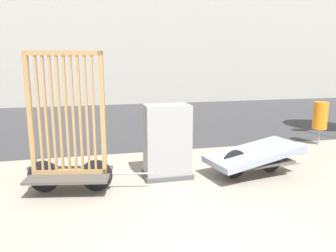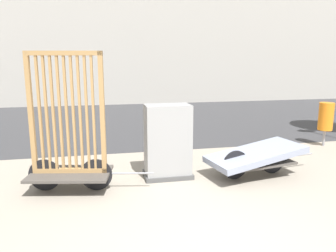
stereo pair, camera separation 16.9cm
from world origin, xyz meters
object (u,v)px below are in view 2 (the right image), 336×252
Objects in this scene: bike_cart_with_bedframe at (69,144)px; bike_cart_with_mattress at (255,156)px; utility_cabinet at (168,144)px; trash_bin at (326,117)px.

bike_cart_with_mattress is (3.20, 0.00, -0.39)m from bike_cart_with_bedframe.
utility_cabinet is (-1.55, 0.28, 0.24)m from bike_cart_with_mattress.
utility_cabinet reaches higher than bike_cart_with_mattress.
bike_cart_with_bedframe is at bearing -164.47° from trash_bin.
trash_bin reaches higher than bike_cart_with_mattress.
utility_cabinet is at bearing -162.28° from trash_bin.
utility_cabinet reaches higher than trash_bin.
bike_cart_with_bedframe is 3.22m from bike_cart_with_mattress.
utility_cabinet is (1.65, 0.28, -0.15)m from bike_cart_with_bedframe.
utility_cabinet is 4.40m from trash_bin.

